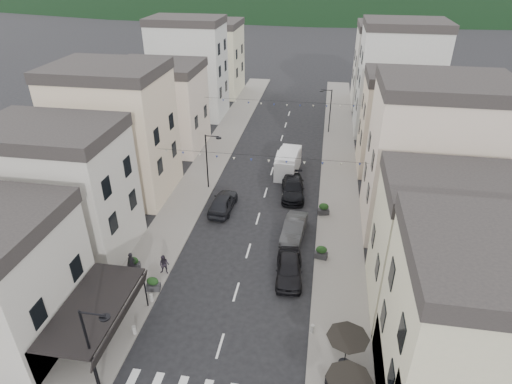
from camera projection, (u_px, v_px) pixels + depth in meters
sidewalk_left at (210, 162)px, 50.46m from camera, size 4.00×76.00×0.12m
sidewalk_right at (339, 172)px, 48.32m from camera, size 4.00×76.00×0.12m
bistro_building at (495, 347)px, 20.85m from camera, size 10.00×8.00×10.00m
boutique_awning at (97, 307)px, 25.73m from camera, size 3.77×7.50×3.28m
buildings_row_left at (165, 95)px, 53.41m from camera, size 10.20×54.16×14.00m
buildings_row_right at (407, 109)px, 48.18m from camera, size 10.20×54.16×14.50m
cafe_terrace at (349, 383)px, 22.09m from camera, size 2.50×8.10×2.53m
streetlamp_left_near at (93, 343)px, 22.67m from camera, size 1.70×0.56×6.00m
streetlamp_left_far at (209, 156)px, 43.27m from camera, size 1.70×0.56×6.00m
streetlamp_right_far at (328, 107)px, 57.07m from camera, size 1.70×0.56×6.00m
bollards at (218, 348)px, 26.46m from camera, size 11.66×10.26×0.60m
bunting_near at (260, 159)px, 38.05m from camera, size 19.00×0.28×0.62m
bunting_far at (280, 104)px, 51.79m from camera, size 19.00×0.28×0.62m
parked_car_a at (289, 269)px, 32.39m from camera, size 2.35×5.03×1.67m
parked_car_b at (294, 229)px, 37.07m from camera, size 2.17×5.06×1.62m
parked_car_c at (293, 191)px, 43.29m from camera, size 2.38×4.73×1.29m
parked_car_d at (293, 188)px, 43.41m from camera, size 2.78×5.78×1.62m
parked_car_e at (223, 202)px, 40.89m from camera, size 2.20×5.07×1.70m
delivery_van at (288, 162)px, 47.57m from camera, size 2.58×5.66×2.64m
pedestrian_a at (132, 264)px, 32.55m from camera, size 0.71×0.50×1.87m
pedestrian_b at (164, 265)px, 32.63m from camera, size 0.84×0.68×1.65m
planter_la at (153, 284)px, 31.16m from camera, size 1.06×0.67×1.13m
planter_lb at (134, 263)px, 33.25m from camera, size 1.09×0.81×1.09m
planter_ra at (341, 336)px, 26.95m from camera, size 1.11×0.84×1.10m
planter_rb at (321, 252)px, 34.42m from camera, size 1.10×0.74×1.13m
planter_rc at (324, 209)px, 40.17m from camera, size 1.15×0.80×1.17m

